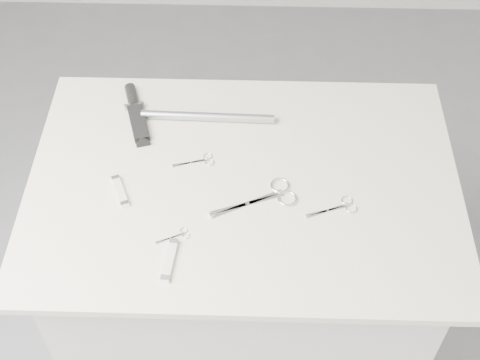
{
  "coord_description": "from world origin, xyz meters",
  "views": [
    {
      "loc": [
        0.02,
        -1.0,
        2.1
      ],
      "look_at": [
        -0.01,
        0.0,
        0.92
      ],
      "focal_mm": 50.0,
      "sensor_mm": 36.0,
      "label": 1
    }
  ],
  "objects_px": {
    "embroidery_scissors_b": "(200,161)",
    "tiny_scissors": "(177,236)",
    "sheathed_knife": "(135,111)",
    "metal_rail": "(208,117)",
    "plinth": "(243,287)",
    "large_shears": "(271,196)",
    "embroidery_scissors_a": "(340,207)",
    "pocket_knife_a": "(170,260)",
    "pocket_knife_b": "(120,191)"
  },
  "relations": [
    {
      "from": "metal_rail",
      "to": "pocket_knife_a",
      "type": "bearing_deg",
      "value": -97.32
    },
    {
      "from": "large_shears",
      "to": "pocket_knife_a",
      "type": "relative_size",
      "value": 1.86
    },
    {
      "from": "embroidery_scissors_b",
      "to": "tiny_scissors",
      "type": "relative_size",
      "value": 1.34
    },
    {
      "from": "sheathed_knife",
      "to": "pocket_knife_b",
      "type": "relative_size",
      "value": 2.16
    },
    {
      "from": "sheathed_knife",
      "to": "embroidery_scissors_a",
      "type": "bearing_deg",
      "value": -137.02
    },
    {
      "from": "metal_rail",
      "to": "tiny_scissors",
      "type": "bearing_deg",
      "value": -97.18
    },
    {
      "from": "plinth",
      "to": "pocket_knife_a",
      "type": "bearing_deg",
      "value": -123.39
    },
    {
      "from": "pocket_knife_a",
      "to": "metal_rail",
      "type": "height_order",
      "value": "metal_rail"
    },
    {
      "from": "tiny_scissors",
      "to": "metal_rail",
      "type": "relative_size",
      "value": 0.22
    },
    {
      "from": "tiny_scissors",
      "to": "metal_rail",
      "type": "bearing_deg",
      "value": 57.8
    },
    {
      "from": "large_shears",
      "to": "embroidery_scissors_b",
      "type": "distance_m",
      "value": 0.2
    },
    {
      "from": "large_shears",
      "to": "pocket_knife_a",
      "type": "distance_m",
      "value": 0.28
    },
    {
      "from": "embroidery_scissors_a",
      "to": "pocket_knife_b",
      "type": "bearing_deg",
      "value": 156.15
    },
    {
      "from": "large_shears",
      "to": "metal_rail",
      "type": "relative_size",
      "value": 0.6
    },
    {
      "from": "embroidery_scissors_b",
      "to": "tiny_scissors",
      "type": "distance_m",
      "value": 0.22
    },
    {
      "from": "metal_rail",
      "to": "embroidery_scissors_b",
      "type": "bearing_deg",
      "value": -94.19
    },
    {
      "from": "pocket_knife_a",
      "to": "tiny_scissors",
      "type": "bearing_deg",
      "value": -2.03
    },
    {
      "from": "tiny_scissors",
      "to": "metal_rail",
      "type": "xyz_separation_m",
      "value": [
        0.05,
        0.36,
        0.01
      ]
    },
    {
      "from": "embroidery_scissors_a",
      "to": "tiny_scissors",
      "type": "relative_size",
      "value": 1.59
    },
    {
      "from": "embroidery_scissors_b",
      "to": "metal_rail",
      "type": "relative_size",
      "value": 0.3
    },
    {
      "from": "large_shears",
      "to": "tiny_scissors",
      "type": "xyz_separation_m",
      "value": [
        -0.2,
        -0.12,
        -0.0
      ]
    },
    {
      "from": "large_shears",
      "to": "embroidery_scissors_a",
      "type": "bearing_deg",
      "value": -33.31
    },
    {
      "from": "embroidery_scissors_a",
      "to": "tiny_scissors",
      "type": "xyz_separation_m",
      "value": [
        -0.36,
        -0.09,
        -0.0
      ]
    },
    {
      "from": "pocket_knife_b",
      "to": "metal_rail",
      "type": "height_order",
      "value": "metal_rail"
    },
    {
      "from": "plinth",
      "to": "tiny_scissors",
      "type": "relative_size",
      "value": 12.11
    },
    {
      "from": "embroidery_scissors_a",
      "to": "pocket_knife_a",
      "type": "bearing_deg",
      "value": -177.68
    },
    {
      "from": "large_shears",
      "to": "embroidery_scissors_b",
      "type": "relative_size",
      "value": 1.99
    },
    {
      "from": "sheathed_knife",
      "to": "pocket_knife_b",
      "type": "xyz_separation_m",
      "value": [
        -0.0,
        -0.26,
        -0.0
      ]
    },
    {
      "from": "tiny_scissors",
      "to": "sheathed_knife",
      "type": "height_order",
      "value": "sheathed_knife"
    },
    {
      "from": "embroidery_scissors_a",
      "to": "pocket_knife_b",
      "type": "distance_m",
      "value": 0.5
    },
    {
      "from": "pocket_knife_a",
      "to": "pocket_knife_b",
      "type": "bearing_deg",
      "value": 41.53
    },
    {
      "from": "tiny_scissors",
      "to": "pocket_knife_b",
      "type": "relative_size",
      "value": 0.81
    },
    {
      "from": "large_shears",
      "to": "sheathed_knife",
      "type": "relative_size",
      "value": 0.99
    },
    {
      "from": "embroidery_scissors_a",
      "to": "metal_rail",
      "type": "distance_m",
      "value": 0.41
    },
    {
      "from": "plinth",
      "to": "metal_rail",
      "type": "height_order",
      "value": "metal_rail"
    },
    {
      "from": "large_shears",
      "to": "embroidery_scissors_b",
      "type": "height_order",
      "value": "large_shears"
    },
    {
      "from": "plinth",
      "to": "pocket_knife_b",
      "type": "height_order",
      "value": "pocket_knife_b"
    },
    {
      "from": "embroidery_scissors_b",
      "to": "sheathed_knife",
      "type": "distance_m",
      "value": 0.24
    },
    {
      "from": "sheathed_knife",
      "to": "metal_rail",
      "type": "height_order",
      "value": "metal_rail"
    },
    {
      "from": "embroidery_scissors_b",
      "to": "pocket_knife_a",
      "type": "bearing_deg",
      "value": -114.86
    },
    {
      "from": "plinth",
      "to": "metal_rail",
      "type": "xyz_separation_m",
      "value": [
        -0.09,
        0.2,
        0.48
      ]
    },
    {
      "from": "large_shears",
      "to": "plinth",
      "type": "bearing_deg",
      "value": 120.5
    },
    {
      "from": "tiny_scissors",
      "to": "large_shears",
      "type": "bearing_deg",
      "value": 4.62
    },
    {
      "from": "embroidery_scissors_b",
      "to": "sheathed_knife",
      "type": "relative_size",
      "value": 0.5
    },
    {
      "from": "embroidery_scissors_a",
      "to": "pocket_knife_a",
      "type": "xyz_separation_m",
      "value": [
        -0.37,
        -0.15,
        0.0
      ]
    },
    {
      "from": "plinth",
      "to": "sheathed_knife",
      "type": "relative_size",
      "value": 4.51
    },
    {
      "from": "plinth",
      "to": "large_shears",
      "type": "height_order",
      "value": "large_shears"
    },
    {
      "from": "embroidery_scissors_b",
      "to": "pocket_knife_a",
      "type": "xyz_separation_m",
      "value": [
        -0.04,
        -0.28,
        0.0
      ]
    },
    {
      "from": "large_shears",
      "to": "pocket_knife_b",
      "type": "distance_m",
      "value": 0.34
    },
    {
      "from": "pocket_knife_a",
      "to": "plinth",
      "type": "bearing_deg",
      "value": -27.36
    }
  ]
}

